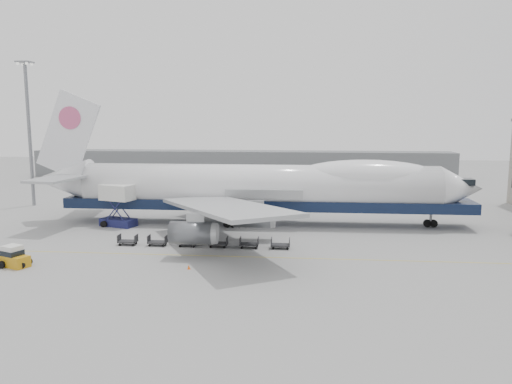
# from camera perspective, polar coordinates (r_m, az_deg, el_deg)

# --- Properties ---
(ground) EXTENTS (260.00, 260.00, 0.00)m
(ground) POSITION_cam_1_polar(r_m,az_deg,el_deg) (63.22, -0.61, -5.93)
(ground) COLOR gray
(ground) RESTS_ON ground
(apron_line) EXTENTS (60.00, 0.15, 0.01)m
(apron_line) POSITION_cam_1_polar(r_m,az_deg,el_deg) (57.46, -1.23, -7.41)
(apron_line) COLOR gold
(apron_line) RESTS_ON ground
(hangar) EXTENTS (110.00, 8.00, 7.00)m
(hangar) POSITION_cam_1_polar(r_m,az_deg,el_deg) (132.47, -1.79, 3.21)
(hangar) COLOR slate
(hangar) RESTS_ON ground
(floodlight_mast) EXTENTS (2.40, 2.40, 25.43)m
(floodlight_mast) POSITION_cam_1_polar(r_m,az_deg,el_deg) (97.70, -24.52, 6.88)
(floodlight_mast) COLOR slate
(floodlight_mast) RESTS_ON ground
(airliner) EXTENTS (67.00, 55.30, 19.98)m
(airliner) POSITION_cam_1_polar(r_m,az_deg,el_deg) (73.81, 0.85, 0.62)
(airliner) COLOR white
(airliner) RESTS_ON ground
(catering_truck) EXTENTS (5.65, 4.61, 6.13)m
(catering_truck) POSITION_cam_1_polar(r_m,az_deg,el_deg) (75.39, -15.53, -1.20)
(catering_truck) COLOR #1A1D4E
(catering_truck) RESTS_ON ground
(baggage_tug) EXTENTS (3.50, 2.71, 2.27)m
(baggage_tug) POSITION_cam_1_polar(r_m,az_deg,el_deg) (59.51, -25.95, -6.73)
(baggage_tug) COLOR #BF8511
(baggage_tug) RESTS_ON ground
(traffic_cone) EXTENTS (0.33, 0.33, 0.49)m
(traffic_cone) POSITION_cam_1_polar(r_m,az_deg,el_deg) (53.37, -7.69, -8.49)
(traffic_cone) COLOR #FF5E0D
(traffic_cone) RESTS_ON ground
(dolly_0) EXTENTS (2.30, 1.35, 1.30)m
(dolly_0) POSITION_cam_1_polar(r_m,az_deg,el_deg) (64.54, -14.45, -5.41)
(dolly_0) COLOR #2D2D30
(dolly_0) RESTS_ON ground
(dolly_1) EXTENTS (2.30, 1.35, 1.30)m
(dolly_1) POSITION_cam_1_polar(r_m,az_deg,el_deg) (63.37, -11.18, -5.56)
(dolly_1) COLOR #2D2D30
(dolly_1) RESTS_ON ground
(dolly_2) EXTENTS (2.30, 1.35, 1.30)m
(dolly_2) POSITION_cam_1_polar(r_m,az_deg,el_deg) (62.41, -7.80, -5.70)
(dolly_2) COLOR #2D2D30
(dolly_2) RESTS_ON ground
(dolly_3) EXTENTS (2.30, 1.35, 1.30)m
(dolly_3) POSITION_cam_1_polar(r_m,az_deg,el_deg) (61.67, -4.33, -5.81)
(dolly_3) COLOR #2D2D30
(dolly_3) RESTS_ON ground
(dolly_4) EXTENTS (2.30, 1.35, 1.30)m
(dolly_4) POSITION_cam_1_polar(r_m,az_deg,el_deg) (61.15, -0.79, -5.91)
(dolly_4) COLOR #2D2D30
(dolly_4) RESTS_ON ground
(dolly_5) EXTENTS (2.30, 1.35, 1.30)m
(dolly_5) POSITION_cam_1_polar(r_m,az_deg,el_deg) (60.88, 2.81, -5.99)
(dolly_5) COLOR #2D2D30
(dolly_5) RESTS_ON ground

